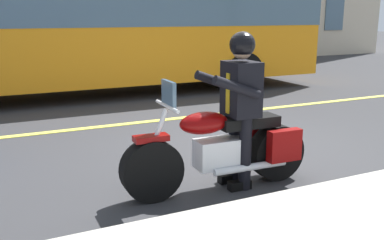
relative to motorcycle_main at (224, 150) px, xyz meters
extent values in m
plane|color=#333335|center=(-0.92, -1.35, -0.45)|extent=(80.00, 80.00, 0.00)
cube|color=#E5DB4C|center=(-0.92, -3.35, -0.45)|extent=(60.00, 0.16, 0.01)
cylinder|color=black|center=(0.85, -0.03, -0.12)|extent=(0.67, 0.22, 0.66)
cylinder|color=black|center=(-0.70, 0.02, -0.12)|extent=(0.67, 0.22, 0.66)
cube|color=silver|center=(0.05, 0.00, -0.03)|extent=(0.57, 0.30, 0.32)
ellipsoid|color=#720505|center=(0.25, -0.01, 0.33)|extent=(0.57, 0.30, 0.24)
cube|color=black|center=(-0.30, 0.01, 0.29)|extent=(0.71, 0.30, 0.12)
cube|color=#720505|center=(-0.65, 0.24, 0.03)|extent=(0.40, 0.13, 0.36)
cube|color=#720505|center=(-0.66, -0.20, 0.03)|extent=(0.40, 0.13, 0.36)
cylinder|color=silver|center=(0.83, -0.03, 0.15)|extent=(0.35, 0.06, 0.76)
cylinder|color=silver|center=(0.67, -0.02, 0.55)|extent=(0.06, 0.60, 0.04)
cube|color=#720505|center=(0.85, -0.03, 0.23)|extent=(0.37, 0.17, 0.06)
cylinder|color=silver|center=(-0.25, 0.17, -0.19)|extent=(0.90, 0.11, 0.08)
cube|color=slate|center=(0.65, -0.02, 0.67)|extent=(0.05, 0.32, 0.28)
cylinder|color=black|center=(-0.20, 0.12, -0.03)|extent=(0.14, 0.14, 0.84)
cube|color=black|center=(-0.14, 0.12, -0.40)|extent=(0.26, 0.12, 0.10)
cylinder|color=black|center=(-0.21, -0.12, -0.03)|extent=(0.14, 0.14, 0.84)
cube|color=black|center=(-0.15, -0.12, -0.40)|extent=(0.26, 0.12, 0.10)
cube|color=black|center=(-0.20, 0.00, 0.67)|extent=(0.33, 0.41, 0.60)
cube|color=#B28C14|center=(-0.04, 0.00, 0.63)|extent=(0.03, 0.07, 0.44)
cylinder|color=black|center=(-0.02, 0.22, 0.73)|extent=(0.55, 0.12, 0.28)
cylinder|color=black|center=(-0.03, -0.22, 0.73)|extent=(0.55, 0.12, 0.28)
sphere|color=tan|center=(-0.20, 0.00, 1.10)|extent=(0.22, 0.22, 0.22)
sphere|color=black|center=(-0.20, 0.00, 1.15)|extent=(0.28, 0.28, 0.28)
cube|color=orange|center=(-0.44, -6.54, 1.32)|extent=(11.00, 2.50, 2.85)
cube|color=slate|center=(-0.44, -6.54, 1.65)|extent=(11.04, 2.52, 0.90)
cylinder|color=black|center=(-3.64, -5.34, 0.05)|extent=(1.00, 0.30, 1.00)
cylinder|color=black|center=(-3.64, -7.74, 0.05)|extent=(1.00, 0.30, 1.00)
cube|color=slate|center=(-13.09, -12.32, 1.55)|extent=(1.10, 0.06, 1.60)
cube|color=slate|center=(-7.11, -12.32, 1.55)|extent=(1.10, 0.06, 1.60)
cube|color=slate|center=(-1.13, -12.32, 1.55)|extent=(1.10, 0.06, 1.60)
camera|label=1|loc=(2.36, 4.06, 1.46)|focal=41.21mm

